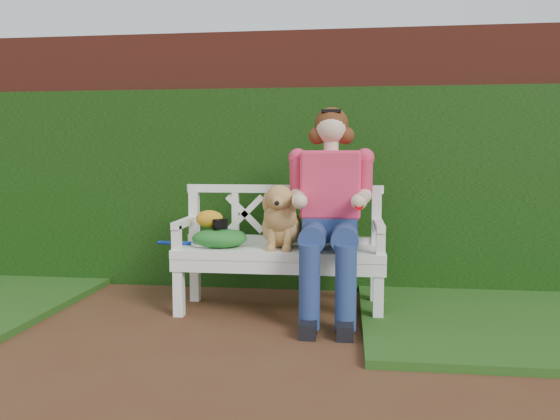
# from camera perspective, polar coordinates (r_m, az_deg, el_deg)

# --- Properties ---
(ground) EXTENTS (60.00, 60.00, 0.00)m
(ground) POSITION_cam_1_polar(r_m,az_deg,el_deg) (3.33, -11.13, -14.50)
(ground) COLOR #4F2918
(brick_wall) EXTENTS (10.00, 0.30, 2.20)m
(brick_wall) POSITION_cam_1_polar(r_m,az_deg,el_deg) (4.96, -4.50, 5.21)
(brick_wall) COLOR maroon
(brick_wall) RESTS_ON ground
(ivy_hedge) EXTENTS (10.00, 0.18, 1.70)m
(ivy_hedge) POSITION_cam_1_polar(r_m,az_deg,el_deg) (4.75, -5.00, 2.17)
(ivy_hedge) COLOR #205310
(ivy_hedge) RESTS_ON ground
(grass_right) EXTENTS (2.60, 2.00, 0.05)m
(grass_right) POSITION_cam_1_polar(r_m,az_deg,el_deg) (4.26, 26.51, -10.12)
(grass_right) COLOR #174711
(grass_right) RESTS_ON ground
(garden_bench) EXTENTS (1.60, 0.66, 0.48)m
(garden_bench) POSITION_cam_1_polar(r_m,az_deg,el_deg) (4.03, 0.00, -7.24)
(garden_bench) COLOR white
(garden_bench) RESTS_ON ground
(seated_woman) EXTENTS (0.77, 0.94, 1.50)m
(seated_woman) POSITION_cam_1_polar(r_m,az_deg,el_deg) (3.90, 5.28, -0.07)
(seated_woman) COLOR #C84A57
(seated_woman) RESTS_ON ground
(dog) EXTENTS (0.34, 0.44, 0.47)m
(dog) POSITION_cam_1_polar(r_m,az_deg,el_deg) (3.91, 0.13, -0.59)
(dog) COLOR #9B5A23
(dog) RESTS_ON garden_bench
(tennis_racket) EXTENTS (0.63, 0.34, 0.03)m
(tennis_racket) POSITION_cam_1_polar(r_m,az_deg,el_deg) (4.07, -7.50, -3.50)
(tennis_racket) COLOR silver
(tennis_racket) RESTS_ON garden_bench
(green_bag) EXTENTS (0.48, 0.43, 0.14)m
(green_bag) POSITION_cam_1_polar(r_m,az_deg,el_deg) (3.99, -6.34, -2.88)
(green_bag) COLOR #318B21
(green_bag) RESTS_ON garden_bench
(camera_item) EXTENTS (0.13, 0.11, 0.07)m
(camera_item) POSITION_cam_1_polar(r_m,az_deg,el_deg) (3.98, -6.33, -1.40)
(camera_item) COLOR black
(camera_item) RESTS_ON green_bag
(baseball_glove) EXTENTS (0.21, 0.16, 0.13)m
(baseball_glove) POSITION_cam_1_polar(r_m,az_deg,el_deg) (4.02, -7.39, -0.93)
(baseball_glove) COLOR orange
(baseball_glove) RESTS_ON green_bag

